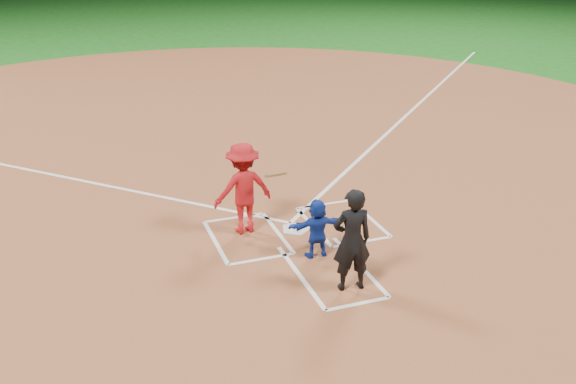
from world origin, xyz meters
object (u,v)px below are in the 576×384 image
object	(u,v)px
catcher	(317,228)
batter_at_plate	(243,188)
umpire	(352,240)
home_plate	(296,229)

from	to	relation	value
catcher	batter_at_plate	distance (m)	1.72
catcher	umpire	distance (m)	1.24
home_plate	batter_at_plate	size ratio (longest dim) A/B	0.34
umpire	batter_at_plate	size ratio (longest dim) A/B	0.98
catcher	batter_at_plate	bearing A→B (deg)	-54.25
catcher	umpire	size ratio (longest dim) A/B	0.62
home_plate	catcher	size ratio (longest dim) A/B	0.55
batter_at_plate	home_plate	bearing A→B (deg)	-16.59
umpire	batter_at_plate	distance (m)	2.79
home_plate	umpire	xyz separation A→B (m)	(0.08, -2.31, 0.86)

